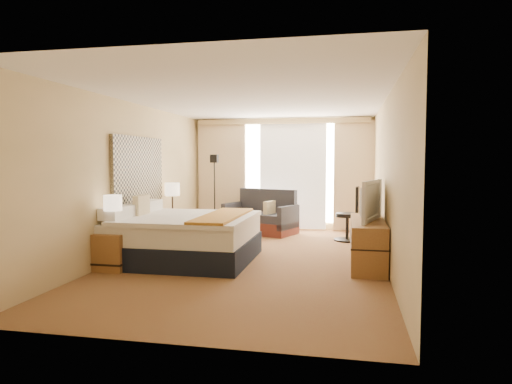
% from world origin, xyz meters
% --- Properties ---
extents(floor, '(4.20, 7.00, 0.02)m').
position_xyz_m(floor, '(0.00, 0.00, 0.00)').
color(floor, '#592119').
rests_on(floor, ground).
extents(ceiling, '(4.20, 7.00, 0.02)m').
position_xyz_m(ceiling, '(0.00, 0.00, 2.60)').
color(ceiling, white).
rests_on(ceiling, wall_back).
extents(wall_back, '(4.20, 0.02, 2.60)m').
position_xyz_m(wall_back, '(0.00, 3.50, 1.30)').
color(wall_back, '#E2C089').
rests_on(wall_back, ground).
extents(wall_front, '(4.20, 0.02, 2.60)m').
position_xyz_m(wall_front, '(0.00, -3.50, 1.30)').
color(wall_front, '#E2C089').
rests_on(wall_front, ground).
extents(wall_left, '(0.02, 7.00, 2.60)m').
position_xyz_m(wall_left, '(-2.10, 0.00, 1.30)').
color(wall_left, '#E2C089').
rests_on(wall_left, ground).
extents(wall_right, '(0.02, 7.00, 2.60)m').
position_xyz_m(wall_right, '(2.10, 0.00, 1.30)').
color(wall_right, '#E2C089').
rests_on(wall_right, ground).
extents(headboard, '(0.06, 1.85, 1.50)m').
position_xyz_m(headboard, '(-2.06, 0.20, 1.28)').
color(headboard, black).
rests_on(headboard, wall_left).
extents(nightstand_left, '(0.45, 0.52, 0.55)m').
position_xyz_m(nightstand_left, '(-1.87, -1.05, 0.28)').
color(nightstand_left, olive).
rests_on(nightstand_left, floor).
extents(nightstand_right, '(0.45, 0.52, 0.55)m').
position_xyz_m(nightstand_right, '(-1.87, 1.45, 0.28)').
color(nightstand_right, olive).
rests_on(nightstand_right, floor).
extents(media_dresser, '(0.50, 1.80, 0.70)m').
position_xyz_m(media_dresser, '(1.83, 0.00, 0.35)').
color(media_dresser, olive).
rests_on(media_dresser, floor).
extents(window, '(2.30, 0.02, 2.30)m').
position_xyz_m(window, '(0.25, 3.47, 1.32)').
color(window, white).
rests_on(window, wall_back).
extents(curtains, '(4.12, 0.19, 2.56)m').
position_xyz_m(curtains, '(-0.00, 3.39, 1.41)').
color(curtains, beige).
rests_on(curtains, floor).
extents(bed, '(2.15, 1.97, 1.05)m').
position_xyz_m(bed, '(-1.06, -0.26, 0.38)').
color(bed, black).
rests_on(bed, floor).
extents(loveseat, '(1.74, 1.33, 0.97)m').
position_xyz_m(loveseat, '(-0.37, 2.75, 0.32)').
color(loveseat, '#512017').
rests_on(loveseat, floor).
extents(floor_lamp, '(0.22, 0.22, 1.75)m').
position_xyz_m(floor_lamp, '(-1.42, 2.64, 1.23)').
color(floor_lamp, black).
rests_on(floor_lamp, floor).
extents(desk_chair, '(0.53, 0.53, 1.10)m').
position_xyz_m(desk_chair, '(1.58, 2.10, 0.49)').
color(desk_chair, black).
rests_on(desk_chair, floor).
extents(lamp_left, '(0.27, 0.27, 0.56)m').
position_xyz_m(lamp_left, '(-1.86, -1.07, 0.98)').
color(lamp_left, black).
rests_on(lamp_left, nightstand_left).
extents(lamp_right, '(0.29, 0.29, 0.62)m').
position_xyz_m(lamp_right, '(-1.92, 1.37, 1.03)').
color(lamp_right, black).
rests_on(lamp_right, nightstand_right).
extents(tissue_box, '(0.16, 0.16, 0.11)m').
position_xyz_m(tissue_box, '(-1.82, -0.98, 0.60)').
color(tissue_box, '#9BBEF0').
rests_on(tissue_box, nightstand_left).
extents(telephone, '(0.22, 0.18, 0.07)m').
position_xyz_m(telephone, '(-1.73, 1.52, 0.59)').
color(telephone, black).
rests_on(telephone, nightstand_right).
extents(television, '(0.43, 1.07, 0.62)m').
position_xyz_m(television, '(1.78, -0.08, 1.01)').
color(television, black).
rests_on(television, media_dresser).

